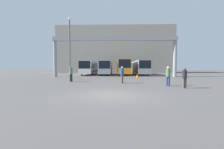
% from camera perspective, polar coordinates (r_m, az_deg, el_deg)
% --- Properties ---
extents(ground_plane, '(200.00, 200.00, 0.00)m').
position_cam_1_polar(ground_plane, '(8.94, -0.31, -7.78)').
color(ground_plane, '#514F4C').
extents(building_backdrop, '(36.14, 12.00, 14.41)m').
position_cam_1_polar(building_backdrop, '(51.27, 1.23, 8.89)').
color(building_backdrop, gray).
rests_on(building_backdrop, ground).
extents(overhead_gantry, '(21.45, 0.80, 6.98)m').
position_cam_1_polar(overhead_gantry, '(26.42, 0.92, 11.46)').
color(overhead_gantry, gray).
rests_on(overhead_gantry, ground).
extents(bus_slot_0, '(2.54, 11.31, 3.05)m').
position_cam_1_polar(bus_slot_0, '(34.83, -8.56, 2.83)').
color(bus_slot_0, silver).
rests_on(bus_slot_0, ground).
extents(bus_slot_1, '(2.44, 12.21, 3.04)m').
position_cam_1_polar(bus_slot_1, '(34.82, -2.13, 2.85)').
color(bus_slot_1, '#999EA5').
rests_on(bus_slot_1, ground).
extents(bus_slot_2, '(2.61, 10.78, 3.33)m').
position_cam_1_polar(bus_slot_2, '(34.07, 4.33, 3.12)').
color(bus_slot_2, orange).
rests_on(bus_slot_2, ground).
extents(bus_slot_3, '(2.50, 12.10, 3.12)m').
position_cam_1_polar(bus_slot_3, '(35.13, 10.62, 2.88)').
color(bus_slot_3, '#999EA5').
rests_on(bus_slot_3, ground).
extents(pedestrian_near_center, '(0.37, 0.37, 1.78)m').
position_cam_1_polar(pedestrian_near_center, '(17.83, -15.35, 0.38)').
color(pedestrian_near_center, black).
rests_on(pedestrian_near_center, ground).
extents(pedestrian_mid_right, '(0.34, 0.34, 1.63)m').
position_cam_1_polar(pedestrian_mid_right, '(13.03, 25.90, -0.94)').
color(pedestrian_mid_right, brown).
rests_on(pedestrian_mid_right, ground).
extents(pedestrian_far_center, '(0.36, 0.36, 1.75)m').
position_cam_1_polar(pedestrian_far_center, '(15.55, 3.88, 0.09)').
color(pedestrian_far_center, brown).
rests_on(pedestrian_far_center, ground).
extents(pedestrian_near_left, '(0.36, 0.36, 1.73)m').
position_cam_1_polar(pedestrian_near_left, '(14.03, 20.58, -0.39)').
color(pedestrian_near_left, navy).
rests_on(pedestrian_near_left, ground).
extents(traffic_cone, '(0.45, 0.45, 0.69)m').
position_cam_1_polar(traffic_cone, '(23.68, 9.63, -0.48)').
color(traffic_cone, orange).
rests_on(traffic_cone, ground).
extents(lamp_post, '(0.36, 0.36, 8.50)m').
position_cam_1_polar(lamp_post, '(21.95, -15.82, 10.38)').
color(lamp_post, '#595B60').
rests_on(lamp_post, ground).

